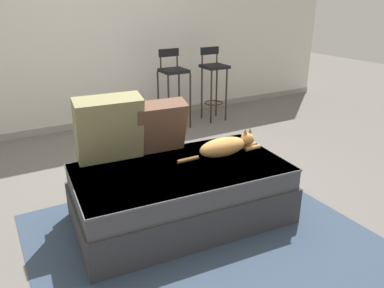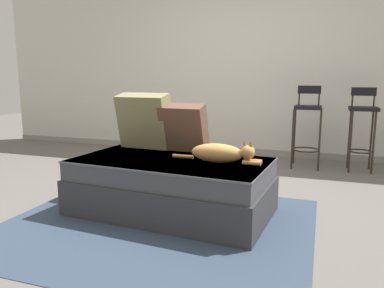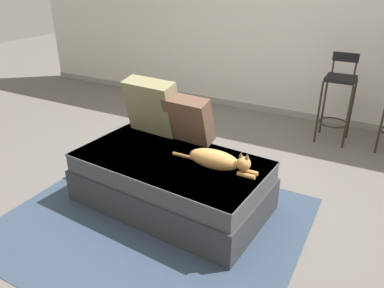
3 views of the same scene
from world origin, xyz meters
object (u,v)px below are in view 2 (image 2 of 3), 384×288
(throw_pillow_middle, at_px, (184,127))
(bar_stool_near_window, at_px, (307,121))
(couch, at_px, (171,186))
(cat, at_px, (221,153))
(throw_pillow_corner, at_px, (145,121))
(bar_stool_by_doorway, at_px, (362,120))

(throw_pillow_middle, distance_m, bar_stool_near_window, 2.00)
(couch, relative_size, cat, 2.26)
(throw_pillow_corner, distance_m, bar_stool_near_window, 2.20)
(throw_pillow_corner, distance_m, throw_pillow_middle, 0.40)
(bar_stool_near_window, bearing_deg, throw_pillow_middle, -120.12)
(bar_stool_by_doorway, bearing_deg, throw_pillow_corner, -140.11)
(cat, bearing_deg, couch, -176.98)
(couch, height_order, throw_pillow_corner, throw_pillow_corner)
(couch, distance_m, bar_stool_near_window, 2.32)
(cat, bearing_deg, bar_stool_by_doorway, 59.76)
(throw_pillow_corner, height_order, throw_pillow_middle, throw_pillow_corner)
(throw_pillow_corner, bearing_deg, throw_pillow_middle, -4.40)
(throw_pillow_middle, bearing_deg, bar_stool_by_doorway, 46.71)
(couch, height_order, cat, cat)
(throw_pillow_corner, xyz_separation_m, throw_pillow_middle, (0.40, -0.03, -0.04))
(couch, distance_m, bar_stool_by_doorway, 2.65)
(throw_pillow_middle, xyz_separation_m, cat, (0.43, -0.32, -0.15))
(bar_stool_by_doorway, bearing_deg, couch, -127.92)
(bar_stool_near_window, bearing_deg, throw_pillow_corner, -129.62)
(throw_pillow_corner, bearing_deg, couch, -42.04)
(cat, bearing_deg, throw_pillow_corner, 157.08)
(throw_pillow_corner, distance_m, bar_stool_by_doorway, 2.65)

